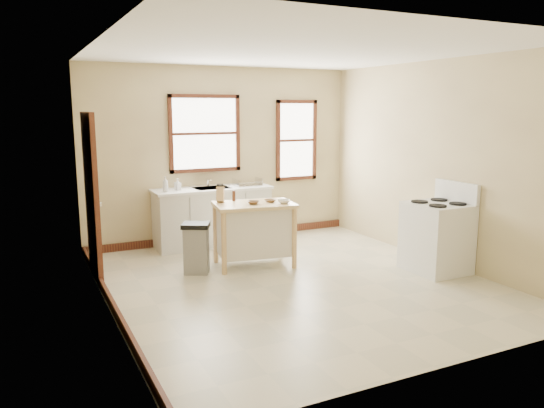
% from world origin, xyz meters
% --- Properties ---
extents(floor, '(5.00, 5.00, 0.00)m').
position_xyz_m(floor, '(0.00, 0.00, 0.00)').
color(floor, '#B9B292').
rests_on(floor, ground).
extents(ceiling, '(5.00, 5.00, 0.00)m').
position_xyz_m(ceiling, '(0.00, 0.00, 2.80)').
color(ceiling, white).
rests_on(ceiling, ground).
extents(wall_back, '(4.50, 0.04, 2.80)m').
position_xyz_m(wall_back, '(0.00, 2.50, 1.40)').
color(wall_back, beige).
rests_on(wall_back, ground).
extents(wall_left, '(0.04, 5.00, 2.80)m').
position_xyz_m(wall_left, '(-2.25, 0.00, 1.40)').
color(wall_left, beige).
rests_on(wall_left, ground).
extents(wall_right, '(0.04, 5.00, 2.80)m').
position_xyz_m(wall_right, '(2.25, 0.00, 1.40)').
color(wall_right, beige).
rests_on(wall_right, ground).
extents(window_main, '(1.17, 0.06, 1.22)m').
position_xyz_m(window_main, '(-0.30, 2.48, 1.75)').
color(window_main, '#3B1410').
rests_on(window_main, wall_back).
extents(window_side, '(0.77, 0.06, 1.37)m').
position_xyz_m(window_side, '(1.35, 2.48, 1.60)').
color(window_side, '#3B1410').
rests_on(window_side, wall_back).
extents(door_left, '(0.06, 0.90, 2.10)m').
position_xyz_m(door_left, '(-2.21, 1.30, 1.05)').
color(door_left, '#3B1410').
rests_on(door_left, ground).
extents(baseboard_back, '(4.50, 0.04, 0.12)m').
position_xyz_m(baseboard_back, '(0.00, 2.47, 0.06)').
color(baseboard_back, '#3B1410').
rests_on(baseboard_back, ground).
extents(baseboard_left, '(0.04, 5.00, 0.12)m').
position_xyz_m(baseboard_left, '(-2.22, 0.00, 0.06)').
color(baseboard_left, '#3B1410').
rests_on(baseboard_left, ground).
extents(sink_counter, '(1.86, 0.62, 0.92)m').
position_xyz_m(sink_counter, '(-0.30, 2.20, 0.46)').
color(sink_counter, beige).
rests_on(sink_counter, ground).
extents(faucet, '(0.03, 0.03, 0.22)m').
position_xyz_m(faucet, '(-0.30, 2.38, 1.03)').
color(faucet, silver).
rests_on(faucet, sink_counter).
extents(soap_bottle_a, '(0.09, 0.09, 0.23)m').
position_xyz_m(soap_bottle_a, '(-1.06, 2.11, 1.03)').
color(soap_bottle_a, '#B2B2B2').
rests_on(soap_bottle_a, sink_counter).
extents(soap_bottle_b, '(0.10, 0.10, 0.17)m').
position_xyz_m(soap_bottle_b, '(-0.85, 2.19, 1.01)').
color(soap_bottle_b, '#B2B2B2').
rests_on(soap_bottle_b, sink_counter).
extents(dish_rack, '(0.52, 0.46, 0.11)m').
position_xyz_m(dish_rack, '(0.28, 2.15, 0.97)').
color(dish_rack, silver).
rests_on(dish_rack, sink_counter).
extents(kitchen_island, '(1.16, 0.84, 0.87)m').
position_xyz_m(kitchen_island, '(-0.16, 0.89, 0.44)').
color(kitchen_island, tan).
rests_on(kitchen_island, ground).
extents(knife_block, '(0.14, 0.14, 0.20)m').
position_xyz_m(knife_block, '(-0.55, 1.16, 0.97)').
color(knife_block, tan).
rests_on(knife_block, kitchen_island).
extents(pepper_grinder, '(0.05, 0.05, 0.15)m').
position_xyz_m(pepper_grinder, '(-0.35, 1.16, 0.95)').
color(pepper_grinder, '#472313').
rests_on(pepper_grinder, kitchen_island).
extents(bowl_a, '(0.23, 0.23, 0.04)m').
position_xyz_m(bowl_a, '(-0.20, 0.83, 0.89)').
color(bowl_a, brown).
rests_on(bowl_a, kitchen_island).
extents(bowl_b, '(0.19, 0.19, 0.04)m').
position_xyz_m(bowl_b, '(0.07, 0.87, 0.89)').
color(bowl_b, brown).
rests_on(bowl_b, kitchen_island).
extents(bowl_c, '(0.23, 0.23, 0.05)m').
position_xyz_m(bowl_c, '(0.19, 0.70, 0.90)').
color(bowl_c, silver).
rests_on(bowl_c, kitchen_island).
extents(trash_bin, '(0.44, 0.42, 0.67)m').
position_xyz_m(trash_bin, '(-0.99, 0.91, 0.34)').
color(trash_bin, gray).
rests_on(trash_bin, ground).
extents(gas_stove, '(0.74, 0.75, 1.19)m').
position_xyz_m(gas_stove, '(1.90, -0.40, 0.59)').
color(gas_stove, white).
rests_on(gas_stove, ground).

